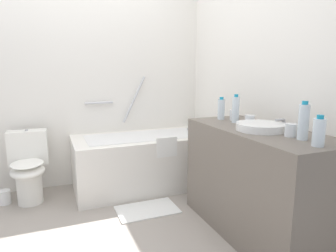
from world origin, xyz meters
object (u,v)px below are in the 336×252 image
(sink_basin, at_px, (260,127))
(drinking_glass_1, at_px, (291,130))
(water_bottle_1, at_px, (304,122))
(toilet_paper_roll, at_px, (5,197))
(bath_mat, at_px, (147,210))
(water_bottle_0, at_px, (221,109))
(drinking_glass_2, at_px, (250,120))
(drinking_glass_0, at_px, (234,115))
(bathtub, at_px, (144,160))
(sink_faucet, at_px, (283,124))
(toilet, at_px, (28,166))
(water_bottle_3, at_px, (319,132))
(water_bottle_2, at_px, (236,109))

(sink_basin, distance_m, drinking_glass_1, 0.25)
(water_bottle_1, distance_m, toilet_paper_roll, 2.75)
(water_bottle_1, distance_m, bath_mat, 1.60)
(sink_basin, relative_size, toilet_paper_roll, 2.60)
(water_bottle_0, bearing_deg, drinking_glass_2, -76.80)
(drinking_glass_0, bearing_deg, bathtub, 124.52)
(water_bottle_0, distance_m, drinking_glass_0, 0.13)
(drinking_glass_1, bearing_deg, bathtub, 109.47)
(sink_faucet, distance_m, water_bottle_0, 0.59)
(toilet, height_order, water_bottle_0, water_bottle_0)
(water_bottle_1, relative_size, drinking_glass_1, 2.86)
(water_bottle_3, bearing_deg, bathtub, 105.44)
(sink_basin, height_order, toilet_paper_roll, sink_basin)
(water_bottle_1, bearing_deg, drinking_glass_2, 87.36)
(drinking_glass_1, distance_m, toilet_paper_roll, 2.67)
(sink_faucet, distance_m, water_bottle_3, 0.55)
(water_bottle_3, distance_m, bath_mat, 1.68)
(toilet, relative_size, sink_basin, 1.97)
(sink_basin, xyz_separation_m, water_bottle_1, (0.05, -0.34, 0.09))
(water_bottle_1, distance_m, drinking_glass_0, 0.81)
(toilet, xyz_separation_m, water_bottle_2, (1.69, -1.02, 0.60))
(drinking_glass_0, bearing_deg, water_bottle_1, -92.38)
(water_bottle_1, xyz_separation_m, drinking_glass_0, (0.03, 0.80, -0.07))
(toilet, xyz_separation_m, water_bottle_0, (1.67, -0.83, 0.58))
(water_bottle_3, bearing_deg, toilet_paper_roll, 135.21)
(toilet_paper_roll, bearing_deg, bath_mat, -27.62)
(water_bottle_2, bearing_deg, sink_basin, -93.80)
(drinking_glass_1, height_order, toilet_paper_roll, drinking_glass_1)
(water_bottle_2, bearing_deg, sink_faucet, -62.11)
(toilet_paper_roll, bearing_deg, drinking_glass_1, -39.82)
(drinking_glass_2, bearing_deg, water_bottle_3, -95.85)
(water_bottle_2, xyz_separation_m, water_bottle_3, (-0.02, -0.86, -0.03))
(drinking_glass_2, bearing_deg, water_bottle_0, 103.20)
(water_bottle_2, bearing_deg, water_bottle_0, 96.37)
(water_bottle_3, relative_size, bath_mat, 0.33)
(water_bottle_1, bearing_deg, toilet, 134.92)
(sink_faucet, height_order, drinking_glass_1, drinking_glass_1)
(drinking_glass_1, distance_m, bath_mat, 1.49)
(toilet, distance_m, bath_mat, 1.25)
(sink_basin, height_order, sink_faucet, sink_faucet)
(sink_basin, height_order, drinking_glass_0, drinking_glass_0)
(water_bottle_3, height_order, bath_mat, water_bottle_3)
(sink_basin, bearing_deg, toilet_paper_roll, 144.01)
(toilet, distance_m, sink_basin, 2.22)
(toilet, bearing_deg, bath_mat, 58.28)
(sink_faucet, bearing_deg, bath_mat, 139.89)
(water_bottle_3, relative_size, drinking_glass_1, 2.13)
(water_bottle_0, bearing_deg, drinking_glass_1, -86.63)
(bathtub, height_order, toilet, bathtub)
(water_bottle_2, distance_m, bath_mat, 1.23)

